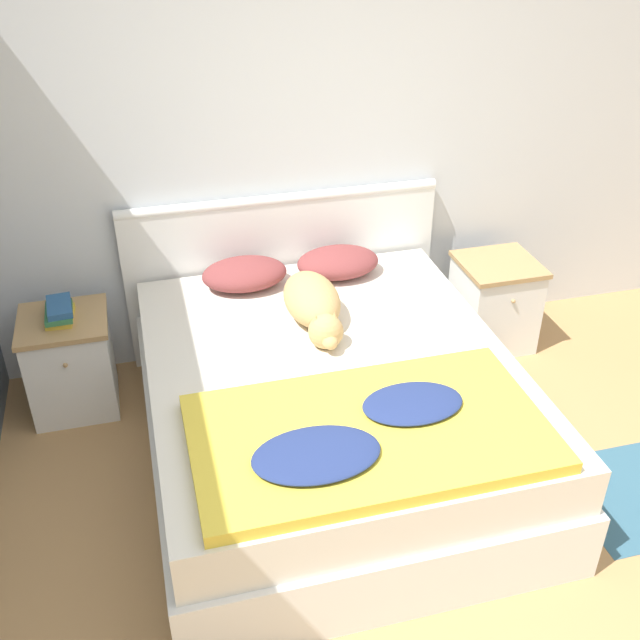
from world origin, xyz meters
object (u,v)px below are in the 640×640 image
object	(u,v)px
nightstand_left	(71,363)
book_stack	(59,312)
bed	(331,410)
nightstand_right	(494,303)
dog	(314,304)
pillow_left	(245,274)
pillow_right	(338,262)

from	to	relation	value
nightstand_left	book_stack	bearing A→B (deg)	154.32
nightstand_left	book_stack	distance (m)	0.32
bed	book_stack	size ratio (longest dim) A/B	8.60
bed	nightstand_right	size ratio (longest dim) A/B	3.70
nightstand_right	dog	bearing A→B (deg)	-162.45
pillow_left	dog	xyz separation A→B (m)	(0.27, -0.45, 0.02)
nightstand_right	book_stack	xyz separation A→B (m)	(-2.46, 0.00, 0.32)
bed	pillow_left	world-z (taller)	pillow_left
nightstand_left	dog	world-z (taller)	dog
nightstand_right	pillow_left	bearing A→B (deg)	177.63
pillow_left	book_stack	size ratio (longest dim) A/B	1.95
pillow_left	nightstand_left	bearing A→B (deg)	-176.34
bed	pillow_right	xyz separation A→B (m)	(0.26, 0.81, 0.37)
nightstand_left	nightstand_right	xyz separation A→B (m)	(2.46, 0.00, 0.00)
book_stack	dog	bearing A→B (deg)	-17.31
pillow_left	dog	distance (m)	0.53
nightstand_left	bed	bearing A→B (deg)	-31.16
bed	pillow_left	size ratio (longest dim) A/B	4.41
book_stack	pillow_left	bearing A→B (deg)	3.61
bed	dog	xyz separation A→B (m)	(0.01, 0.36, 0.39)
pillow_left	bed	bearing A→B (deg)	-71.93
nightstand_right	book_stack	bearing A→B (deg)	179.98
nightstand_right	pillow_right	distance (m)	1.04
nightstand_left	dog	size ratio (longest dim) A/B	0.79
book_stack	nightstand_left	bearing A→B (deg)	-25.68
pillow_right	book_stack	xyz separation A→B (m)	(-1.50, -0.06, -0.05)
nightstand_left	book_stack	world-z (taller)	book_stack
pillow_right	dog	bearing A→B (deg)	-119.51
dog	book_stack	xyz separation A→B (m)	(-1.24, 0.39, -0.08)
nightstand_right	pillow_left	world-z (taller)	pillow_left
dog	book_stack	size ratio (longest dim) A/B	2.93
pillow_right	bed	bearing A→B (deg)	-108.07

